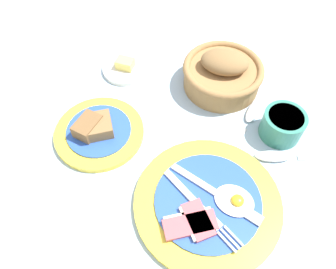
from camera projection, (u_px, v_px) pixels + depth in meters
name	position (u px, v px, depth m)	size (l,w,h in m)	color
ground_plane	(174.00, 187.00, 0.61)	(3.00, 3.00, 0.00)	#A3BCD1
breakfast_plate	(208.00, 204.00, 0.58)	(0.27, 0.27, 0.03)	yellow
bread_plate	(98.00, 131.00, 0.67)	(0.18, 0.18, 0.05)	yellow
sugar_cup	(283.00, 124.00, 0.66)	(0.08, 0.08, 0.06)	#337F6B
bread_basket	(223.00, 73.00, 0.73)	(0.18, 0.18, 0.09)	olive
butter_dish	(126.00, 68.00, 0.78)	(0.11, 0.11, 0.03)	silver
teaspoon_by_saucer	(286.00, 157.00, 0.64)	(0.18, 0.11, 0.01)	silver
teaspoon_near_cup	(249.00, 120.00, 0.70)	(0.03, 0.19, 0.01)	silver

